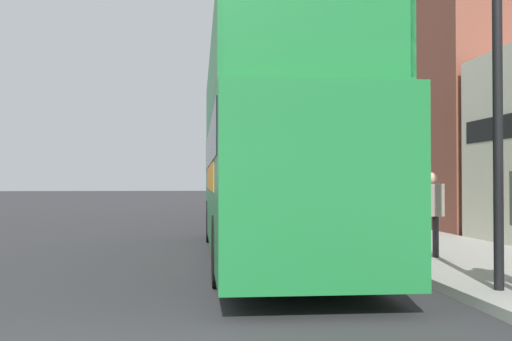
# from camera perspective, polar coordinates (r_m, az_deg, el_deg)

# --- Properties ---
(ground_plane) EXTENTS (144.00, 144.00, 0.00)m
(ground_plane) POSITION_cam_1_polar(r_m,az_deg,el_deg) (25.53, -9.17, -4.53)
(ground_plane) COLOR #333335
(sidewalk) EXTENTS (3.54, 108.00, 0.14)m
(sidewalk) POSITION_cam_1_polar(r_m,az_deg,el_deg) (23.11, 6.99, -4.74)
(sidewalk) COLOR #ADAAA3
(sidewalk) RESTS_ON ground_plane
(brick_terrace_rear) EXTENTS (6.00, 16.42, 10.03)m
(brick_terrace_rear) POSITION_cam_1_polar(r_m,az_deg,el_deg) (25.73, 16.92, 6.71)
(brick_terrace_rear) COLOR brown
(brick_terrace_rear) RESTS_ON ground_plane
(tour_bus) EXTENTS (2.57, 10.98, 4.12)m
(tour_bus) POSITION_cam_1_polar(r_m,az_deg,el_deg) (12.31, 1.17, 0.05)
(tour_bus) COLOR #1E7A38
(tour_bus) RESTS_ON ground_plane
(parked_car_ahead_of_bus) EXTENTS (1.96, 4.01, 1.41)m
(parked_car_ahead_of_bus) POSITION_cam_1_polar(r_m,az_deg,el_deg) (20.23, 0.46, -3.58)
(parked_car_ahead_of_bus) COLOR maroon
(parked_car_ahead_of_bus) RESTS_ON ground_plane
(pedestrian_third) EXTENTS (0.42, 0.23, 1.60)m
(pedestrian_third) POSITION_cam_1_polar(r_m,az_deg,el_deg) (11.73, 16.36, -3.28)
(pedestrian_third) COLOR #232328
(pedestrian_third) RESTS_ON sidewalk
(lamp_post_nearest) EXTENTS (0.35, 0.35, 5.12)m
(lamp_post_nearest) POSITION_cam_1_polar(r_m,az_deg,el_deg) (8.76, 21.99, 12.68)
(lamp_post_nearest) COLOR black
(lamp_post_nearest) RESTS_ON sidewalk
(lamp_post_second) EXTENTS (0.35, 0.35, 5.25)m
(lamp_post_second) POSITION_cam_1_polar(r_m,az_deg,el_deg) (16.11, 7.97, 6.64)
(lamp_post_second) COLOR black
(lamp_post_second) RESTS_ON sidewalk
(lamp_post_third) EXTENTS (0.35, 0.35, 4.56)m
(lamp_post_third) POSITION_cam_1_polar(r_m,az_deg,el_deg) (23.85, 3.46, 3.13)
(lamp_post_third) COLOR black
(lamp_post_third) RESTS_ON sidewalk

